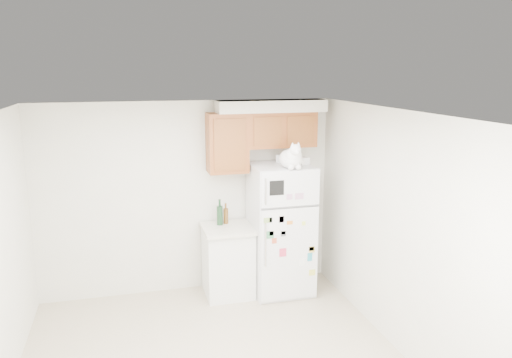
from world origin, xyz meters
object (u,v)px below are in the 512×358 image
object	(u,v)px
storage_box_front	(302,161)
bottle_green	(220,212)
storage_box_back	(285,159)
cat	(292,158)
base_counter	(228,260)
refrigerator	(281,229)
bottle_amber	(226,213)

from	to	relation	value
storage_box_front	bottle_green	distance (m)	1.24
bottle_green	storage_box_back	bearing A→B (deg)	-1.03
cat	storage_box_front	world-z (taller)	cat
base_counter	storage_box_front	bearing A→B (deg)	-6.97
refrigerator	cat	bearing A→B (deg)	-78.13
refrigerator	storage_box_front	bearing A→B (deg)	-9.27
refrigerator	storage_box_back	world-z (taller)	storage_box_back
bottle_amber	base_counter	bearing A→B (deg)	-92.25
storage_box_back	bottle_amber	size ratio (longest dim) A/B	0.66
cat	storage_box_front	xyz separation A→B (m)	(0.21, 0.20, -0.08)
refrigerator	storage_box_front	xyz separation A→B (m)	(0.26, -0.04, 0.89)
storage_box_back	bottle_green	xyz separation A→B (m)	(-0.86, 0.02, -0.66)
cat	base_counter	bearing A→B (deg)	156.79
bottle_amber	storage_box_back	bearing A→B (deg)	-3.40
cat	storage_box_back	xyz separation A→B (m)	(0.04, 0.41, -0.08)
refrigerator	bottle_amber	size ratio (longest dim) A/B	6.23
refrigerator	storage_box_front	size ratio (longest dim) A/B	11.33
bottle_green	bottle_amber	bearing A→B (deg)	19.74
bottle_amber	storage_box_front	bearing A→B (deg)	-14.87
bottle_green	bottle_amber	xyz separation A→B (m)	(0.09, 0.03, -0.03)
cat	storage_box_back	world-z (taller)	cat
storage_box_back	storage_box_front	size ratio (longest dim) A/B	1.20
base_counter	bottle_green	world-z (taller)	bottle_green
refrigerator	storage_box_back	distance (m)	0.92
cat	bottle_amber	size ratio (longest dim) A/B	1.81
cat	refrigerator	bearing A→B (deg)	101.87
refrigerator	base_counter	size ratio (longest dim) A/B	1.85
cat	bottle_green	size ratio (longest dim) A/B	1.46
storage_box_back	storage_box_front	world-z (taller)	storage_box_back
refrigerator	cat	world-z (taller)	cat
cat	bottle_green	bearing A→B (deg)	152.79
storage_box_front	base_counter	bearing A→B (deg)	154.40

